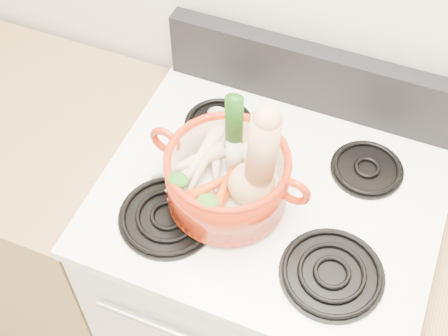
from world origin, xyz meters
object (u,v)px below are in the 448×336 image
at_px(squash, 253,159).
at_px(leek, 234,135).
at_px(dutch_oven, 227,178).
at_px(stove_body, 261,287).

distance_m(squash, leek, 0.08).
bearing_deg(dutch_oven, squash, 5.45).
xyz_separation_m(stove_body, squash, (-0.03, -0.06, 0.67)).
bearing_deg(stove_body, squash, -114.88).
bearing_deg(squash, stove_body, 41.15).
bearing_deg(stove_body, leek, -171.96).
relative_size(dutch_oven, leek, 1.07).
bearing_deg(squash, leek, 116.81).
bearing_deg(leek, stove_body, -1.03).
xyz_separation_m(stove_body, dutch_oven, (-0.09, -0.06, 0.57)).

